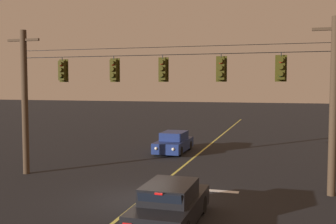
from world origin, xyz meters
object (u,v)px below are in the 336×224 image
(car_oncoming_lead, at_px, (174,143))
(traffic_light_right_inner, at_px, (221,69))
(traffic_light_leftmost, at_px, (62,71))
(car_waiting_near_lane, at_px, (170,205))
(traffic_light_centre, at_px, (163,69))
(traffic_light_rightmost, at_px, (281,68))
(traffic_light_left_inner, at_px, (114,70))

(car_oncoming_lead, bearing_deg, traffic_light_right_inner, -62.24)
(traffic_light_leftmost, bearing_deg, car_waiting_near_lane, -36.16)
(traffic_light_centre, height_order, car_waiting_near_lane, traffic_light_centre)
(traffic_light_right_inner, bearing_deg, car_waiting_near_lane, -99.51)
(traffic_light_leftmost, bearing_deg, traffic_light_rightmost, 0.00)
(traffic_light_rightmost, bearing_deg, traffic_light_right_inner, 180.00)
(traffic_light_rightmost, bearing_deg, car_oncoming_lead, 129.50)
(traffic_light_leftmost, relative_size, car_oncoming_lead, 0.28)
(traffic_light_leftmost, height_order, car_waiting_near_lane, traffic_light_leftmost)
(traffic_light_leftmost, distance_m, traffic_light_right_inner, 7.82)
(traffic_light_leftmost, relative_size, car_waiting_near_lane, 0.28)
(car_waiting_near_lane, bearing_deg, traffic_light_left_inner, 129.66)
(traffic_light_rightmost, bearing_deg, car_waiting_near_lane, -123.52)
(traffic_light_left_inner, bearing_deg, traffic_light_centre, 0.00)
(traffic_light_leftmost, distance_m, traffic_light_centre, 5.16)
(traffic_light_rightmost, xyz_separation_m, car_oncoming_lead, (-6.97, 8.46, -4.62))
(traffic_light_leftmost, xyz_separation_m, traffic_light_right_inner, (7.82, 0.00, 0.00))
(traffic_light_leftmost, height_order, traffic_light_rightmost, same)
(traffic_light_left_inner, xyz_separation_m, traffic_light_right_inner, (5.08, 0.00, 0.00))
(traffic_light_centre, relative_size, car_waiting_near_lane, 0.28)
(car_waiting_near_lane, bearing_deg, car_oncoming_lead, 104.87)
(traffic_light_leftmost, distance_m, traffic_light_rightmost, 10.34)
(traffic_light_left_inner, distance_m, traffic_light_centre, 2.41)
(traffic_light_leftmost, height_order, car_oncoming_lead, traffic_light_leftmost)
(traffic_light_right_inner, relative_size, traffic_light_rightmost, 1.00)
(traffic_light_centre, bearing_deg, traffic_light_left_inner, 180.00)
(traffic_light_rightmost, distance_m, car_oncoming_lead, 11.90)
(traffic_light_right_inner, bearing_deg, traffic_light_left_inner, 180.00)
(traffic_light_centre, bearing_deg, car_oncoming_lead, 101.92)
(traffic_light_centre, bearing_deg, traffic_light_right_inner, 0.00)
(traffic_light_leftmost, bearing_deg, traffic_light_right_inner, 0.00)
(traffic_light_right_inner, bearing_deg, traffic_light_rightmost, 0.00)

